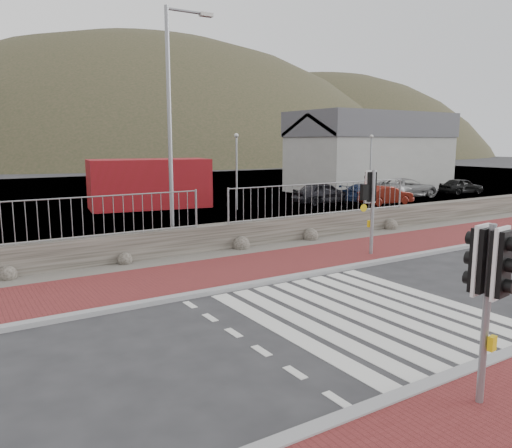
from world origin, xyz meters
TOP-DOWN VIEW (x-y plane):
  - ground at (0.00, 0.00)m, footprint 220.00×220.00m
  - sidewalk_far at (0.00, 4.50)m, footprint 40.00×3.00m
  - kerb_near at (0.00, -3.00)m, footprint 40.00×0.25m
  - kerb_far at (0.00, 3.00)m, footprint 40.00×0.25m
  - zebra_crossing at (-0.00, 0.00)m, footprint 4.62×5.60m
  - gravel_strip at (0.00, 6.50)m, footprint 40.00×1.50m
  - stone_wall at (0.00, 7.30)m, footprint 40.00×0.60m
  - railing at (0.00, 7.15)m, footprint 18.07×0.07m
  - quay at (0.00, 27.90)m, footprint 120.00×40.00m
  - water at (0.00, 62.90)m, footprint 220.00×50.00m
  - harbor_building at (20.00, 19.90)m, footprint 12.20×6.20m
  - hills_backdrop at (6.74, 87.90)m, footprint 254.00×90.00m
  - traffic_signal_near at (-1.44, -3.72)m, footprint 0.40×0.27m
  - traffic_signal_far at (4.02, 3.86)m, footprint 0.68×0.29m
  - streetlight at (-0.91, 8.10)m, footprint 1.68×0.23m
  - shipping_container at (2.30, 19.22)m, footprint 6.84×3.66m
  - car_a at (11.64, 15.33)m, footprint 3.99×1.97m
  - car_b at (14.48, 13.05)m, footprint 3.47×1.43m
  - car_c at (14.55, 14.60)m, footprint 4.12×2.16m
  - car_d at (18.46, 15.09)m, footprint 4.84×2.64m
  - car_e at (23.62, 14.54)m, footprint 3.46×1.82m

SIDE VIEW (x-z plane):
  - hills_backdrop at x=6.74m, z-range -73.05..26.95m
  - ground at x=0.00m, z-range 0.00..0.00m
  - quay at x=0.00m, z-range -0.25..0.25m
  - water at x=0.00m, z-range -0.03..0.03m
  - zebra_crossing at x=0.00m, z-range 0.00..0.01m
  - gravel_strip at x=0.00m, z-range 0.00..0.06m
  - sidewalk_far at x=0.00m, z-range 0.00..0.08m
  - kerb_near at x=0.00m, z-range -0.01..0.11m
  - kerb_far at x=0.00m, z-range -0.01..0.11m
  - stone_wall at x=0.00m, z-range 0.00..0.90m
  - car_b at x=14.48m, z-range 0.00..1.12m
  - car_e at x=23.62m, z-range 0.00..1.12m
  - car_c at x=14.55m, z-range 0.00..1.14m
  - car_d at x=18.46m, z-range 0.00..1.29m
  - car_a at x=11.64m, z-range 0.00..1.31m
  - shipping_container at x=2.30m, z-range 0.00..2.71m
  - railing at x=0.00m, z-range 1.21..2.43m
  - traffic_signal_near at x=-1.44m, z-range 0.57..3.18m
  - traffic_signal_far at x=4.02m, z-range 0.63..3.42m
  - harbor_building at x=20.00m, z-range 0.03..5.83m
  - streetlight at x=-0.91m, z-range 0.50..8.44m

